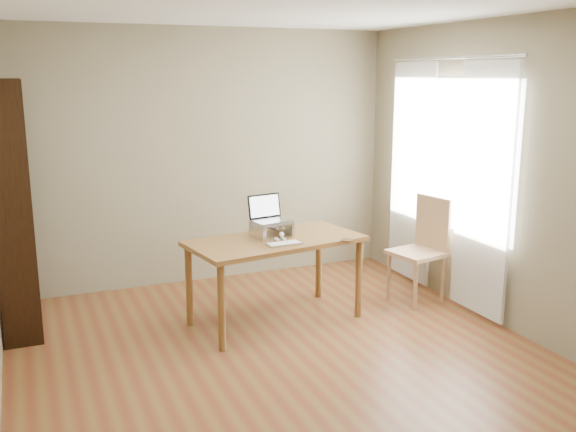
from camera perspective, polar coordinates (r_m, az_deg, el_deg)
The scene contains 10 objects.
room at distance 4.57m, azimuth 0.47°, elevation 1.99°, with size 4.04×4.54×2.64m.
bookshelf at distance 5.77m, azimuth -23.24°, elevation 0.63°, with size 0.30×0.90×2.10m.
curtains at distance 6.21m, azimuth 13.74°, elevation 3.21°, with size 0.03×1.90×2.25m.
desk at distance 5.55m, azimuth -1.14°, elevation -2.94°, with size 1.58×0.97×0.75m.
laptop_stand at distance 5.58m, azimuth -1.45°, elevation -1.01°, with size 0.32×0.25×0.13m.
laptop at distance 5.60m, azimuth -1.66°, elevation 0.16°, with size 0.35×0.31×0.22m.
keyboard at distance 5.32m, azimuth -0.35°, elevation -2.49°, with size 0.30×0.14×0.02m.
coaster at distance 5.49m, azimuth 5.27°, elevation -2.13°, with size 0.11×0.11×0.01m, color #522E1C.
cat at distance 5.62m, azimuth -1.41°, elevation -1.17°, with size 0.23×0.47×0.14m.
chair at distance 6.24m, azimuth 11.99°, elevation -2.57°, with size 0.52×0.52×1.00m.
Camera 1 is at (-1.75, -4.12, 2.14)m, focal length 40.00 mm.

